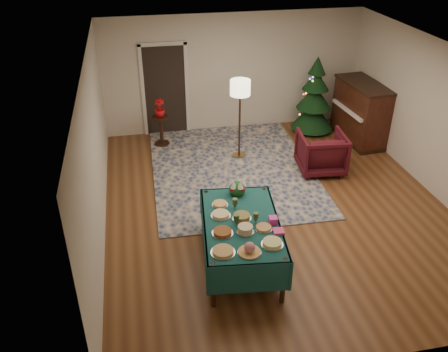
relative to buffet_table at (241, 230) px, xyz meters
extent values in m
plane|color=#593319|center=(0.97, 1.46, -0.60)|extent=(7.00, 7.00, 0.00)
plane|color=white|center=(0.97, 1.46, 2.10)|extent=(7.00, 7.00, 0.00)
plane|color=beige|center=(0.97, 4.96, 0.75)|extent=(6.00, 0.00, 6.00)
plane|color=beige|center=(0.97, -2.04, 0.75)|extent=(6.00, 0.00, 6.00)
plane|color=beige|center=(-2.03, 1.46, 0.75)|extent=(0.00, 7.00, 7.00)
plane|color=beige|center=(3.97, 1.46, 0.75)|extent=(0.00, 7.00, 7.00)
cube|color=black|center=(-0.63, 4.95, 0.42)|extent=(0.92, 0.02, 2.04)
cube|color=silver|center=(-1.13, 4.94, 0.45)|extent=(0.08, 0.04, 2.14)
cube|color=silver|center=(-0.13, 4.94, 0.45)|extent=(0.08, 0.04, 2.14)
cube|color=silver|center=(-0.63, 4.94, 1.50)|extent=(1.08, 0.04, 0.08)
cube|color=navy|center=(0.49, 2.86, -0.59)|extent=(3.32, 4.29, 0.02)
cylinder|color=black|center=(-0.56, -0.81, -0.23)|extent=(0.07, 0.07, 0.75)
cylinder|color=black|center=(-0.37, 0.91, -0.23)|extent=(0.07, 0.07, 0.75)
cylinder|color=black|center=(0.37, -0.91, -0.23)|extent=(0.07, 0.07, 0.75)
cylinder|color=black|center=(0.56, 0.81, -0.23)|extent=(0.07, 0.07, 0.75)
cube|color=#123F3E|center=(0.00, 0.00, 0.13)|extent=(1.30, 2.00, 0.04)
cube|color=#123F3E|center=(0.11, 0.93, -0.09)|extent=(1.12, 0.16, 0.47)
cube|color=#123F3E|center=(-0.11, -0.93, -0.09)|extent=(1.12, 0.16, 0.47)
cube|color=#123F3E|center=(0.53, -0.06, -0.09)|extent=(0.25, 1.91, 0.47)
cube|color=#123F3E|center=(-0.53, 0.06, -0.09)|extent=(0.25, 1.91, 0.47)
cylinder|color=silver|center=(-0.40, -0.63, 0.15)|extent=(0.33, 0.33, 0.01)
cylinder|color=tan|center=(-0.40, -0.63, 0.18)|extent=(0.28, 0.28, 0.03)
cylinder|color=silver|center=(-0.06, -0.70, 0.15)|extent=(0.31, 0.31, 0.01)
sphere|color=#CC727A|center=(-0.06, -0.70, 0.23)|extent=(0.15, 0.15, 0.15)
cylinder|color=silver|center=(0.28, -0.60, 0.15)|extent=(0.30, 0.30, 0.01)
cylinder|color=#D8D172|center=(0.28, -0.60, 0.19)|extent=(0.26, 0.26, 0.05)
cylinder|color=silver|center=(-0.32, -0.22, 0.15)|extent=(0.30, 0.30, 0.01)
cylinder|color=brown|center=(-0.32, -0.22, 0.18)|extent=(0.26, 0.26, 0.04)
cylinder|color=silver|center=(0.00, -0.25, 0.15)|extent=(0.25, 0.25, 0.01)
cylinder|color=tan|center=(0.00, -0.25, 0.20)|extent=(0.21, 0.21, 0.09)
cylinder|color=silver|center=(0.27, -0.23, 0.15)|extent=(0.25, 0.25, 0.01)
cylinder|color=#B2844C|center=(0.27, -0.23, 0.18)|extent=(0.22, 0.22, 0.03)
cylinder|color=silver|center=(-0.26, 0.20, 0.15)|extent=(0.29, 0.29, 0.01)
cylinder|color=#D8BF7F|center=(-0.26, 0.20, 0.18)|extent=(0.25, 0.25, 0.04)
cylinder|color=silver|center=(0.02, 0.07, 0.15)|extent=(0.28, 0.28, 0.01)
cylinder|color=maroon|center=(0.02, 0.07, 0.19)|extent=(0.24, 0.24, 0.06)
cylinder|color=silver|center=(-0.22, 0.49, 0.15)|extent=(0.25, 0.25, 0.01)
cylinder|color=tan|center=(-0.22, 0.49, 0.18)|extent=(0.21, 0.21, 0.03)
cone|color=#2D471E|center=(-0.02, 0.35, 0.19)|extent=(0.07, 0.07, 0.09)
cylinder|color=#2D471E|center=(-0.02, 0.35, 0.28)|extent=(0.08, 0.08, 0.09)
cone|color=#2D471E|center=(0.19, -0.07, 0.19)|extent=(0.07, 0.07, 0.09)
cylinder|color=#2D471E|center=(0.19, -0.07, 0.28)|extent=(0.08, 0.08, 0.09)
cone|color=#2D471E|center=(-0.09, -0.06, 0.19)|extent=(0.07, 0.07, 0.09)
cylinder|color=#2D471E|center=(-0.09, -0.06, 0.28)|extent=(0.08, 0.08, 0.09)
cube|color=#E53F86|center=(0.45, -0.35, 0.17)|extent=(0.17, 0.17, 0.04)
cube|color=#E23EAE|center=(0.44, -0.12, 0.20)|extent=(0.13, 0.13, 0.10)
sphere|color=#1E4C1E|center=(0.11, 0.74, 0.25)|extent=(0.26, 0.26, 0.26)
cone|color=white|center=(0.19, 0.74, 0.37)|extent=(0.10, 0.10, 0.12)
cone|color=white|center=(0.13, 0.83, 0.37)|extent=(0.10, 0.10, 0.12)
cone|color=white|center=(0.03, 0.79, 0.37)|extent=(0.10, 0.10, 0.12)
cone|color=white|center=(0.03, 0.69, 0.37)|extent=(0.10, 0.10, 0.12)
cone|color=white|center=(0.13, 0.65, 0.37)|extent=(0.10, 0.10, 0.12)
sphere|color=#B20C0F|center=(0.20, 0.80, 0.29)|extent=(0.07, 0.07, 0.07)
sphere|color=#B20C0F|center=(0.04, 0.83, 0.29)|extent=(0.07, 0.07, 0.07)
sphere|color=#B20C0F|center=(0.01, 0.68, 0.29)|extent=(0.07, 0.07, 0.07)
sphere|color=#B20C0F|center=(0.17, 0.65, 0.29)|extent=(0.07, 0.07, 0.07)
imported|color=#430E15|center=(2.22, 2.47, -0.14)|extent=(0.96, 0.91, 0.91)
cylinder|color=#A57F3F|center=(0.76, 3.41, -0.58)|extent=(0.29, 0.29, 0.03)
cylinder|color=black|center=(0.76, 3.41, 0.17)|extent=(0.04, 0.04, 1.54)
cylinder|color=#FFEABF|center=(0.76, 3.41, 0.94)|extent=(0.41, 0.41, 0.31)
cylinder|color=black|center=(-0.82, 4.31, -0.58)|extent=(0.34, 0.34, 0.04)
cylinder|color=black|center=(-0.82, 4.31, -0.27)|extent=(0.08, 0.08, 0.62)
cylinder|color=black|center=(-0.82, 4.31, 0.06)|extent=(0.38, 0.38, 0.03)
imported|color=red|center=(-0.82, 4.31, 0.19)|extent=(0.22, 0.40, 0.22)
cylinder|color=black|center=(2.76, 4.36, -0.53)|extent=(0.11, 0.11, 0.14)
cone|color=black|center=(2.76, 4.36, -0.19)|extent=(1.29, 1.29, 0.63)
cone|color=black|center=(2.76, 4.36, 0.25)|extent=(1.05, 1.05, 0.54)
cone|color=black|center=(2.76, 4.36, 0.66)|extent=(0.80, 0.80, 0.45)
cone|color=black|center=(2.76, 4.36, 1.00)|extent=(0.51, 0.51, 0.40)
cube|color=black|center=(3.62, 3.70, -0.56)|extent=(0.77, 1.57, 0.09)
cube|color=black|center=(3.62, 3.70, 0.07)|extent=(0.75, 1.55, 1.25)
cube|color=black|center=(3.62, 3.70, 0.72)|extent=(0.80, 1.60, 0.05)
cube|color=white|center=(3.30, 3.67, 0.16)|extent=(0.22, 1.30, 0.06)
camera|label=1|loc=(-1.35, -5.43, 4.12)|focal=38.00mm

